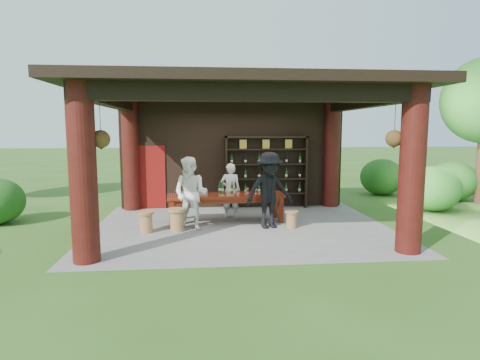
{
  "coord_description": "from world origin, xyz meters",
  "views": [
    {
      "loc": [
        -0.96,
        -9.91,
        2.46
      ],
      "look_at": [
        0.0,
        0.4,
        1.15
      ],
      "focal_mm": 30.0,
      "sensor_mm": 36.0,
      "label": 1
    }
  ],
  "objects": [
    {
      "name": "tasting_table",
      "position": [
        -0.35,
        0.6,
        0.63
      ],
      "size": [
        3.15,
        1.0,
        0.75
      ],
      "rotation": [
        0.0,
        0.0,
        0.07
      ],
      "color": "#5A180C",
      "rests_on": "ground"
    },
    {
      "name": "ground",
      "position": [
        0.0,
        0.0,
        0.0
      ],
      "size": [
        90.0,
        90.0,
        0.0
      ],
      "primitive_type": "plane",
      "color": "#2D5119",
      "rests_on": "ground"
    },
    {
      "name": "trees",
      "position": [
        3.22,
        1.08,
        3.37
      ],
      "size": [
        22.87,
        9.47,
        4.8
      ],
      "color": "#3F2819",
      "rests_on": "ground"
    },
    {
      "name": "napkin_basket",
      "position": [
        -0.98,
        0.53,
        0.82
      ],
      "size": [
        0.27,
        0.2,
        0.14
      ],
      "primitive_type": "cube",
      "rotation": [
        0.0,
        0.0,
        0.07
      ],
      "color": "#BF6672",
      "rests_on": "tasting_table"
    },
    {
      "name": "shrubs",
      "position": [
        3.57,
        1.17,
        0.56
      ],
      "size": [
        15.5,
        8.66,
        1.36
      ],
      "color": "#194C14",
      "rests_on": "ground"
    },
    {
      "name": "guest_woman",
      "position": [
        -1.27,
        -0.16,
        0.9
      ],
      "size": [
        1.07,
        0.97,
        1.8
      ],
      "primitive_type": "imported",
      "rotation": [
        0.0,
        0.0,
        -0.4
      ],
      "color": "white",
      "rests_on": "ground"
    },
    {
      "name": "wine_shelf",
      "position": [
        1.01,
        2.45,
        1.13
      ],
      "size": [
        2.57,
        0.39,
        2.26
      ],
      "color": "black",
      "rests_on": "ground"
    },
    {
      "name": "host",
      "position": [
        -0.2,
        1.16,
        0.76
      ],
      "size": [
        0.6,
        0.43,
        1.53
      ],
      "primitive_type": "imported",
      "rotation": [
        0.0,
        0.0,
        3.02
      ],
      "color": "silver",
      "rests_on": "ground"
    },
    {
      "name": "stool_near_left",
      "position": [
        -1.6,
        -0.28,
        0.3
      ],
      "size": [
        0.43,
        0.43,
        0.56
      ],
      "rotation": [
        0.0,
        0.0,
        0.01
      ],
      "color": "#9B663E",
      "rests_on": "ground"
    },
    {
      "name": "table_glasses",
      "position": [
        0.32,
        0.68,
        0.82
      ],
      "size": [
        0.98,
        0.29,
        0.15
      ],
      "color": "silver",
      "rests_on": "tasting_table"
    },
    {
      "name": "pavilion",
      "position": [
        -0.01,
        0.43,
        2.13
      ],
      "size": [
        7.5,
        6.0,
        3.6
      ],
      "color": "slate",
      "rests_on": "ground"
    },
    {
      "name": "table_bottles",
      "position": [
        -0.37,
        0.89,
        0.9
      ],
      "size": [
        0.41,
        0.17,
        0.31
      ],
      "color": "#194C1E",
      "rests_on": "tasting_table"
    },
    {
      "name": "guest_man",
      "position": [
        0.68,
        -0.15,
        0.95
      ],
      "size": [
        1.37,
        1.0,
        1.9
      ],
      "primitive_type": "imported",
      "rotation": [
        0.0,
        0.0,
        0.26
      ],
      "color": "black",
      "rests_on": "ground"
    },
    {
      "name": "stool_near_right",
      "position": [
        1.24,
        -0.22,
        0.23
      ],
      "size": [
        0.33,
        0.33,
        0.44
      ],
      "rotation": [
        0.0,
        0.0,
        0.33
      ],
      "color": "#9B663E",
      "rests_on": "ground"
    },
    {
      "name": "stool_far_left",
      "position": [
        -2.34,
        -0.34,
        0.27
      ],
      "size": [
        0.39,
        0.39,
        0.51
      ],
      "rotation": [
        0.0,
        0.0,
        0.04
      ],
      "color": "#9B663E",
      "rests_on": "ground"
    }
  ]
}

